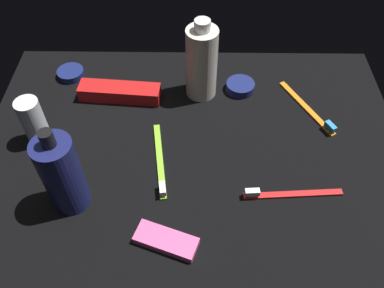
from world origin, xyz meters
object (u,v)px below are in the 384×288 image
toothbrush_orange (310,110)px  lotion_bottle (62,174)px  deodorant_stick (34,122)px  snack_bar_pink (166,241)px  bodywash_bottle (201,62)px  toothbrush_red (287,193)px  cream_tin_left (240,86)px  toothbrush_lime (160,163)px  toothpaste_box_red (120,92)px  cream_tin_right (71,73)px

toothbrush_orange → lotion_bottle: bearing=26.2°
deodorant_stick → snack_bar_pink: deodorant_stick is taller
snack_bar_pink → bodywash_bottle: bearing=-79.4°
deodorant_stick → toothbrush_orange: 56.21cm
toothbrush_red → deodorant_stick: bearing=-15.0°
toothbrush_red → cream_tin_left: (6.60, -27.93, 0.34)cm
bodywash_bottle → snack_bar_pink: size_ratio=1.76×
toothbrush_lime → toothpaste_box_red: toothpaste_box_red is taller
lotion_bottle → snack_bar_pink: lotion_bottle is taller
bodywash_bottle → toothbrush_orange: size_ratio=1.11×
toothbrush_lime → toothbrush_red: (-23.18, 6.49, 0.00)cm
cream_tin_left → cream_tin_right: 39.16cm
cream_tin_left → toothbrush_red: bearing=103.3°
toothbrush_lime → cream_tin_left: bearing=-127.7°
lotion_bottle → cream_tin_right: bearing=-77.9°
toothbrush_orange → snack_bar_pink: (28.97, 30.71, 0.14)cm
lotion_bottle → cream_tin_right: size_ratio=3.00×
bodywash_bottle → toothbrush_lime: bearing=69.3°
toothbrush_red → toothpaste_box_red: 41.48cm
lotion_bottle → cream_tin_right: (7.24, -33.66, -7.08)cm
bodywash_bottle → cream_tin_left: bodywash_bottle is taller
toothbrush_lime → cream_tin_left: (-16.59, -21.44, 0.34)cm
toothbrush_red → toothbrush_orange: (-7.79, -21.19, 0.00)cm
lotion_bottle → toothbrush_red: bearing=-177.8°
bodywash_bottle → toothbrush_orange: bearing=165.8°
lotion_bottle → toothbrush_red: (-38.28, -1.49, -7.28)cm
toothbrush_red → lotion_bottle: bearing=2.2°
deodorant_stick → bodywash_bottle: bearing=-156.0°
cream_tin_left → bodywash_bottle: bearing=5.6°
lotion_bottle → cream_tin_left: (-31.68, -29.42, -6.93)cm
toothbrush_red → cream_tin_right: toothbrush_red is taller
cream_tin_right → toothbrush_orange: bearing=168.4°
toothbrush_lime → toothbrush_orange: bearing=-154.6°
bodywash_bottle → toothpaste_box_red: bodywash_bottle is taller
toothbrush_red → cream_tin_right: (45.52, -32.17, 0.19)cm
toothpaste_box_red → bodywash_bottle: bearing=-168.6°
toothbrush_lime → toothbrush_red: 24.07cm
deodorant_stick → cream_tin_right: bearing=-96.1°
toothbrush_lime → cream_tin_right: bearing=-49.0°
toothpaste_box_red → cream_tin_right: (12.43, -7.18, -0.80)cm
deodorant_stick → cream_tin_right: size_ratio=1.70×
lotion_bottle → deodorant_stick: 17.23cm
lotion_bottle → deodorant_stick: bearing=-56.8°
toothbrush_red → snack_bar_pink: 23.22cm
lotion_bottle → toothpaste_box_red: (-5.18, -26.48, -6.28)cm
toothbrush_lime → lotion_bottle: bearing=27.9°
toothbrush_lime → snack_bar_pink: bearing=97.1°
toothpaste_box_red → cream_tin_left: size_ratio=2.79×
bodywash_bottle → toothbrush_orange: bodywash_bottle is taller
toothbrush_red → toothbrush_orange: same height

